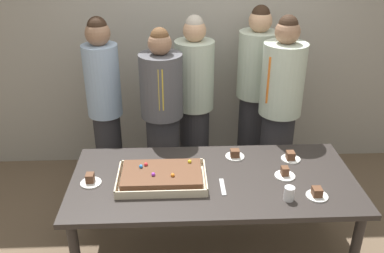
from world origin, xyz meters
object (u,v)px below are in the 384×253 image
object	(u,v)px
party_table	(213,187)
plated_slice_near_right	(90,180)
person_serving_front	(255,93)
plated_slice_center_front	(235,155)
person_far_right_suit	(279,111)
plated_slice_near_left	(290,157)
drink_cup_nearest	(289,194)
cake_server_utensil	(223,187)
plated_slice_far_left	(285,173)
person_striped_tie_right	(105,106)
sheet_cake	(162,177)
plated_slice_far_right	(317,194)
person_green_shirt_behind	(194,102)
person_back_corner	(162,119)

from	to	relation	value
party_table	plated_slice_near_right	world-z (taller)	plated_slice_near_right
party_table	person_serving_front	distance (m)	1.34
plated_slice_center_front	person_far_right_suit	distance (m)	0.69
plated_slice_near_left	person_far_right_suit	xyz separation A→B (m)	(0.03, 0.55, 0.14)
drink_cup_nearest	cake_server_utensil	distance (m)	0.46
plated_slice_far_left	person_far_right_suit	world-z (taller)	person_far_right_suit
party_table	person_striped_tie_right	world-z (taller)	person_striped_tie_right
plated_slice_near_left	person_striped_tie_right	world-z (taller)	person_striped_tie_right
plated_slice_far_left	drink_cup_nearest	bearing A→B (deg)	-98.62
drink_cup_nearest	cake_server_utensil	world-z (taller)	drink_cup_nearest
person_far_right_suit	drink_cup_nearest	bearing A→B (deg)	42.50
sheet_cake	cake_server_utensil	xyz separation A→B (m)	(0.43, -0.09, -0.04)
plated_slice_near_right	drink_cup_nearest	size ratio (longest dim) A/B	1.50
sheet_cake	plated_slice_far_left	bearing A→B (deg)	2.08
drink_cup_nearest	sheet_cake	bearing A→B (deg)	163.36
person_far_right_suit	plated_slice_far_left	bearing A→B (deg)	42.30
party_table	plated_slice_far_right	bearing A→B (deg)	-20.52
plated_slice_near_left	person_serving_front	bearing A→B (deg)	96.60
plated_slice_near_left	plated_slice_far_left	size ratio (longest dim) A/B	1.00
person_serving_front	drink_cup_nearest	bearing A→B (deg)	34.44
person_serving_front	person_striped_tie_right	bearing A→B (deg)	-44.71
plated_slice_center_front	person_green_shirt_behind	bearing A→B (deg)	108.83
party_table	drink_cup_nearest	distance (m)	0.57
cake_server_utensil	person_back_corner	bearing A→B (deg)	116.00
plated_slice_near_left	drink_cup_nearest	bearing A→B (deg)	-105.68
person_serving_front	sheet_cake	bearing A→B (deg)	-0.01
plated_slice_far_right	person_serving_front	world-z (taller)	person_serving_front
person_striped_tie_right	drink_cup_nearest	bearing A→B (deg)	19.77
plated_slice_far_right	drink_cup_nearest	world-z (taller)	drink_cup_nearest
party_table	cake_server_utensil	xyz separation A→B (m)	(0.06, -0.12, 0.08)
plated_slice_far_right	party_table	bearing A→B (deg)	159.48
plated_slice_far_left	plated_slice_far_right	size ratio (longest dim) A/B	1.00
sheet_cake	cake_server_utensil	world-z (taller)	sheet_cake
plated_slice_near_right	person_green_shirt_behind	xyz separation A→B (m)	(0.80, 1.14, 0.11)
party_table	plated_slice_far_left	size ratio (longest dim) A/B	13.81
drink_cup_nearest	plated_slice_center_front	bearing A→B (deg)	116.56
plated_slice_far_right	cake_server_utensil	xyz separation A→B (m)	(-0.63, 0.14, -0.02)
party_table	person_back_corner	size ratio (longest dim) A/B	1.25
party_table	person_serving_front	size ratio (longest dim) A/B	1.19
plated_slice_center_front	person_green_shirt_behind	xyz separation A→B (m)	(-0.28, 0.83, 0.11)
person_serving_front	person_far_right_suit	xyz separation A→B (m)	(0.14, -0.42, -0.00)
drink_cup_nearest	person_green_shirt_behind	world-z (taller)	person_green_shirt_behind
plated_slice_near_left	plated_slice_center_front	size ratio (longest dim) A/B	1.00
drink_cup_nearest	party_table	bearing A→B (deg)	149.63
person_serving_front	person_striped_tie_right	distance (m)	1.44
person_serving_front	person_back_corner	distance (m)	1.00
plated_slice_near_right	plated_slice_far_right	size ratio (longest dim) A/B	1.00
plated_slice_center_front	cake_server_utensil	distance (m)	0.43
plated_slice_center_front	person_far_right_suit	size ratio (longest dim) A/B	0.09
cake_server_utensil	party_table	bearing A→B (deg)	114.67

